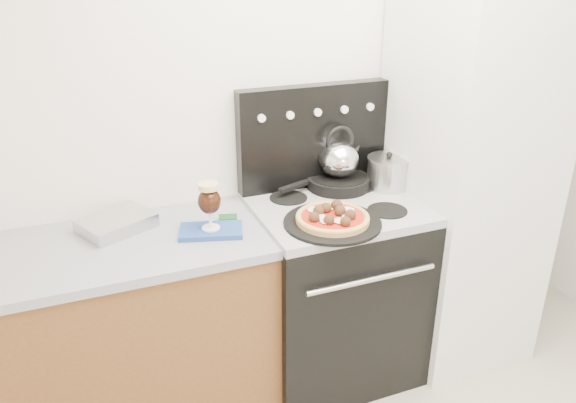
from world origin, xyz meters
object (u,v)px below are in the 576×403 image
oven_mitt (211,231)px  pizza_pan (332,223)px  skillet (338,182)px  fridge (465,180)px  stock_pot (388,173)px  pizza (333,216)px  base_cabinet (102,344)px  tea_kettle (339,156)px  stove_body (333,293)px  beer_glass (210,206)px

oven_mitt → pizza_pan: (0.50, -0.15, 0.02)m
skillet → fridge: bearing=-19.4°
oven_mitt → skillet: 0.74m
fridge → stock_pot: (-0.37, 0.12, 0.04)m
pizza_pan → pizza: bearing=0.0°
base_cabinet → oven_mitt: 0.70m
oven_mitt → pizza_pan: size_ratio=0.62×
pizza → tea_kettle: tea_kettle is taller
stove_body → oven_mitt: size_ratio=3.35×
stove_body → tea_kettle: 0.68m
stove_body → fridge: 0.87m
oven_mitt → tea_kettle: bearing=17.1°
pizza → stock_pot: size_ratio=1.56×
pizza → fridge: bearing=10.7°
pizza → tea_kettle: bearing=60.1°
fridge → pizza: 0.82m
fridge → oven_mitt: size_ratio=7.22×
stock_pot → pizza_pan: bearing=-147.7°
tea_kettle → stock_pot: tea_kettle is taller
base_cabinet → pizza: size_ratio=4.61×
pizza_pan → skillet: (0.21, 0.36, 0.02)m
fridge → pizza_pan: 0.82m
stove_body → pizza: (-0.11, -0.18, 0.52)m
pizza_pan → tea_kettle: 0.45m
pizza → tea_kettle: size_ratio=1.45×
stove_body → pizza_pan: (-0.11, -0.18, 0.49)m
fridge → beer_glass: size_ratio=9.13×
base_cabinet → pizza: 1.15m
fridge → pizza: fridge is taller
base_cabinet → oven_mitt: size_ratio=5.51×
base_cabinet → beer_glass: size_ratio=6.97×
beer_glass → skillet: size_ratio=0.67×
base_cabinet → skillet: (1.21, 0.16, 0.52)m
oven_mitt → pizza: size_ratio=0.84×
base_cabinet → beer_glass: 0.78m
beer_glass → stock_pot: (0.93, 0.13, -0.03)m
skillet → tea_kettle: 0.14m
oven_mitt → pizza: pizza is taller
base_cabinet → tea_kettle: size_ratio=6.70×
skillet → tea_kettle: size_ratio=1.43×
fridge → pizza_pan: size_ratio=4.51×
stove_body → base_cabinet: bearing=178.7°
base_cabinet → stock_pot: 1.54m
beer_glass → pizza: 0.52m
pizza_pan → oven_mitt: bearing=163.5°
stove_body → tea_kettle: (0.10, 0.19, 0.64)m
fridge → tea_kettle: bearing=160.6°
tea_kettle → pizza: bearing=-138.6°
tea_kettle → skillet: bearing=0.0°
base_cabinet → skillet: 1.32m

